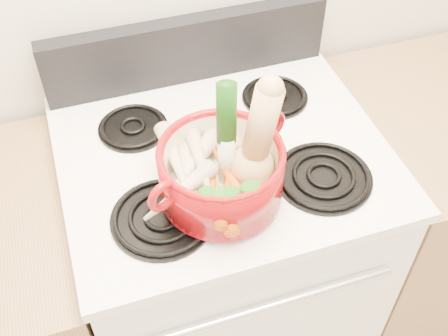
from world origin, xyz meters
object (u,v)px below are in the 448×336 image
object	(u,v)px
stove_body	(223,263)
leek	(227,133)
squash	(259,137)
dutch_oven	(221,173)

from	to	relation	value
stove_body	leek	world-z (taller)	leek
stove_body	squash	distance (m)	0.67
stove_body	squash	bearing A→B (deg)	-78.43
stove_body	leek	distance (m)	0.68
stove_body	squash	xyz separation A→B (m)	(0.03, -0.15, 0.66)
stove_body	squash	world-z (taller)	squash
leek	squash	bearing A→B (deg)	-0.81
leek	dutch_oven	bearing A→B (deg)	-119.07
dutch_oven	leek	bearing A→B (deg)	19.57
dutch_oven	leek	size ratio (longest dim) A/B	0.99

